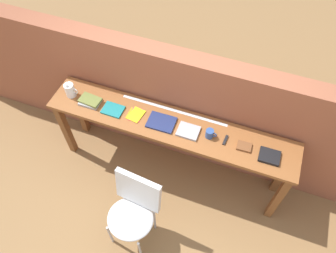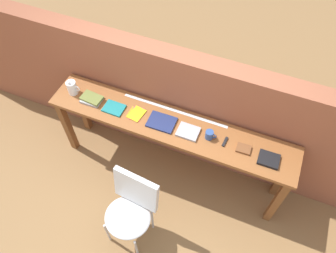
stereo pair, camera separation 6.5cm
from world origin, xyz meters
name	(u,v)px [view 1 (the left image)]	position (x,y,z in m)	size (l,w,h in m)	color
ground_plane	(160,190)	(0.00, 0.00, 0.00)	(40.00, 40.00, 0.00)	olive
brick_wall_back	(181,108)	(0.00, 0.64, 0.73)	(6.00, 0.20, 1.46)	#935138
sideboard	(170,132)	(0.00, 0.30, 0.74)	(2.50, 0.44, 0.88)	brown
chair_white_moulded	(133,209)	(-0.07, -0.49, 0.53)	(0.48, 0.49, 0.89)	silver
pitcher_white	(70,90)	(-1.08, 0.29, 0.96)	(0.14, 0.10, 0.18)	white
book_stack_leftmost	(90,101)	(-0.85, 0.27, 0.90)	(0.22, 0.16, 0.05)	#9E9EA3
magazine_cycling	(113,110)	(-0.59, 0.26, 0.89)	(0.21, 0.16, 0.02)	#19757A
pamphlet_pile_colourful	(135,115)	(-0.36, 0.29, 0.88)	(0.16, 0.19, 0.01)	orange
book_open_centre	(161,122)	(-0.08, 0.28, 0.89)	(0.27, 0.20, 0.02)	navy
book_grey_hardcover	(188,131)	(0.20, 0.27, 0.89)	(0.20, 0.17, 0.02)	#9E9EA3
mug	(210,134)	(0.40, 0.29, 0.92)	(0.11, 0.08, 0.09)	#2D4C8C
multitool_folded	(225,140)	(0.55, 0.30, 0.89)	(0.02, 0.11, 0.02)	black
leather_journal_brown	(244,147)	(0.73, 0.29, 0.89)	(0.13, 0.10, 0.02)	brown
book_repair_rightmost	(269,156)	(0.97, 0.26, 0.89)	(0.19, 0.16, 0.03)	black
ruler_metal_back_edge	(174,110)	(-0.02, 0.47, 0.88)	(1.10, 0.03, 0.00)	silver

